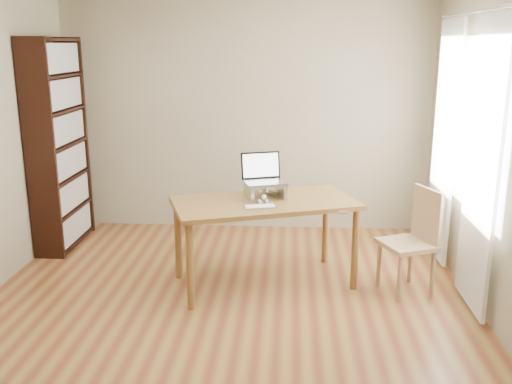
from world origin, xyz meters
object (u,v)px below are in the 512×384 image
object	(u,v)px
keyboard	(260,207)
chair	(416,238)
cat	(262,191)
laptop	(265,175)
bookshelf	(59,145)
desk	(265,211)

from	to	relation	value
keyboard	chair	world-z (taller)	chair
cat	laptop	bearing A→B (deg)	35.60
bookshelf	desk	size ratio (longest dim) A/B	1.24
bookshelf	keyboard	bearing A→B (deg)	-28.04
bookshelf	desk	xyz separation A→B (m)	(2.12, -0.89, -0.39)
bookshelf	chair	distance (m)	3.57
desk	keyboard	distance (m)	0.24
bookshelf	laptop	xyz separation A→B (m)	(2.12, -0.75, -0.11)
keyboard	cat	distance (m)	0.33
laptop	cat	xyz separation A→B (m)	(-0.03, -0.03, -0.14)
bookshelf	laptop	world-z (taller)	bookshelf
desk	cat	world-z (taller)	cat
keyboard	chair	xyz separation A→B (m)	(1.29, 0.12, -0.28)
chair	bookshelf	bearing A→B (deg)	140.92
desk	laptop	size ratio (longest dim) A/B	4.15
bookshelf	keyboard	world-z (taller)	bookshelf
laptop	chair	distance (m)	1.36
laptop	chair	bearing A→B (deg)	-30.11
cat	chair	bearing A→B (deg)	-19.65
bookshelf	laptop	distance (m)	2.25
desk	chair	world-z (taller)	chair
desk	chair	bearing A→B (deg)	-23.80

